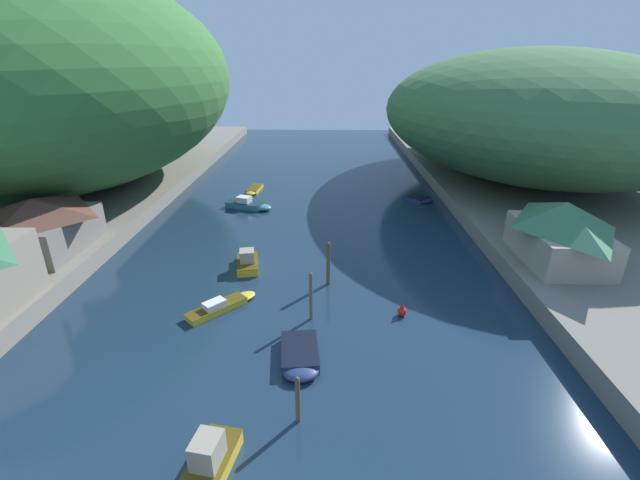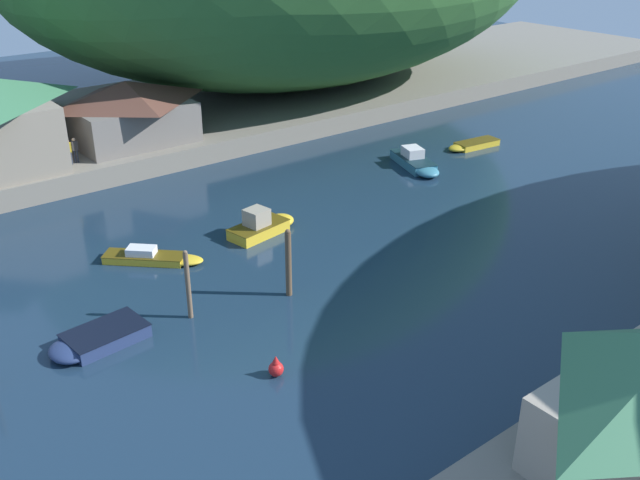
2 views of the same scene
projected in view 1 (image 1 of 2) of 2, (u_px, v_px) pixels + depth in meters
water_surface at (302, 234)px, 41.24m from camera, size 130.00×130.00×0.00m
left_bank at (25, 225)px, 41.43m from camera, size 22.00×120.00×1.43m
right_bank at (587, 229)px, 40.48m from camera, size 22.00×120.00×1.43m
hillside_left at (57, 81)px, 47.96m from camera, size 37.34×52.28×23.71m
hillside_right at (528, 112)px, 54.99m from camera, size 35.83×50.17×15.56m
boathouse_shed at (37, 224)px, 33.45m from camera, size 7.10×8.56×4.26m
right_bank_cottage at (562, 231)px, 31.62m from camera, size 5.50×8.31×4.62m
boat_open_rowboat at (300, 358)px, 23.69m from camera, size 2.40×4.29×0.60m
boat_far_upstream at (420, 199)px, 50.70m from camera, size 3.57×3.61×0.43m
boat_far_right_bank at (203, 476)px, 16.69m from camera, size 2.32×4.94×1.89m
boat_near_quay at (254, 190)px, 54.06m from camera, size 1.79×4.56×0.48m
boat_white_cruiser at (249, 205)px, 48.03m from camera, size 5.58×3.32×1.30m
boat_red_skiff at (248, 260)px, 34.68m from camera, size 2.31×4.45×1.59m
boat_moored_right at (223, 305)px, 28.82m from camera, size 4.48×4.58×0.80m
mooring_post_nearest at (298, 399)px, 19.44m from camera, size 0.23×0.23×2.56m
mooring_post_middle at (311, 296)px, 27.07m from camera, size 0.22×0.22×3.36m
mooring_post_fourth at (328, 263)px, 31.33m from camera, size 0.29×0.29×3.43m
channel_buoy_near at (402, 311)px, 27.98m from camera, size 0.61×0.61×0.91m
person_on_quay at (30, 266)px, 29.38m from camera, size 0.24×0.39×1.69m
person_by_boathouse at (27, 269)px, 28.96m from camera, size 0.33×0.43×1.69m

